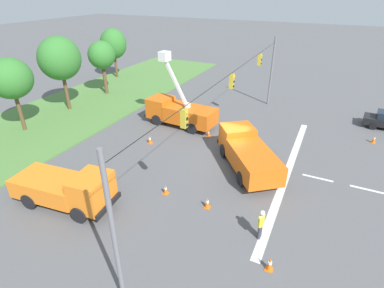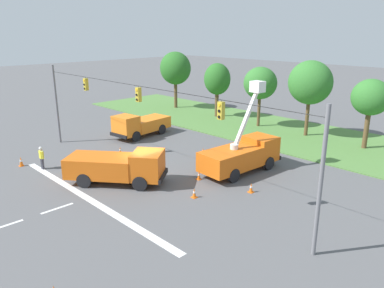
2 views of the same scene
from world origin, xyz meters
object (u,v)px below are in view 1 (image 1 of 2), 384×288
at_px(road_worker, 261,223).
at_px(traffic_cone_mid_right, 209,133).
at_px(tree_centre, 11,79).
at_px(utility_truck_bucket_lift, 179,111).
at_px(traffic_cone_mid_left, 207,203).
at_px(traffic_cone_foreground_right, 150,139).
at_px(tree_east, 60,59).
at_px(tree_far_east, 102,55).
at_px(traffic_cone_near_bucket, 216,116).
at_px(tree_east_end, 113,44).
at_px(traffic_cone_far_left, 270,264).
at_px(traffic_cone_lane_edge_a, 241,130).
at_px(traffic_cone_foreground_left, 374,139).
at_px(utility_truck_support_far, 247,152).
at_px(traffic_cone_lane_edge_b, 166,189).
at_px(utility_truck_support_near, 67,188).

height_order(road_worker, traffic_cone_mid_right, road_worker).
xyz_separation_m(tree_centre, utility_truck_bucket_lift, (7.23, -12.06, -3.37)).
distance_m(road_worker, traffic_cone_mid_left, 3.59).
relative_size(tree_centre, traffic_cone_foreground_right, 8.61).
bearing_deg(tree_east, tree_far_east, -1.20).
distance_m(traffic_cone_foreground_right, traffic_cone_near_bucket, 7.90).
distance_m(tree_east_end, traffic_cone_far_left, 36.08).
distance_m(traffic_cone_mid_right, traffic_cone_lane_edge_a, 3.04).
relative_size(traffic_cone_foreground_left, traffic_cone_mid_left, 0.98).
bearing_deg(utility_truck_support_far, traffic_cone_foreground_left, -45.64).
relative_size(tree_east, road_worker, 4.21).
relative_size(tree_east_end, traffic_cone_mid_left, 9.00).
xyz_separation_m(tree_far_east, traffic_cone_foreground_right, (-8.63, -11.74, -4.22)).
xyz_separation_m(utility_truck_bucket_lift, utility_truck_support_far, (-4.57, -7.84, -0.16)).
xyz_separation_m(traffic_cone_mid_left, traffic_cone_far_left, (-2.80, -4.31, 0.02)).
xyz_separation_m(utility_truck_support_far, traffic_cone_foreground_left, (8.33, -8.52, -0.87)).
relative_size(tree_east_end, traffic_cone_lane_edge_a, 10.39).
xyz_separation_m(tree_east, traffic_cone_near_bucket, (4.47, -14.90, -5.01)).
xyz_separation_m(tree_east_end, utility_truck_support_far, (-15.26, -23.60, -3.40)).
bearing_deg(utility_truck_bucket_lift, traffic_cone_lane_edge_b, -156.89).
height_order(utility_truck_support_near, traffic_cone_mid_right, utility_truck_support_near).
xyz_separation_m(traffic_cone_lane_edge_a, traffic_cone_lane_edge_b, (-10.63, 1.62, 0.02)).
distance_m(tree_east_end, traffic_cone_foreground_left, 33.13).
bearing_deg(tree_east, utility_truck_support_near, -134.27).
relative_size(traffic_cone_foreground_left, traffic_cone_lane_edge_b, 1.08).
distance_m(utility_truck_bucket_lift, traffic_cone_lane_edge_a, 5.96).
xyz_separation_m(utility_truck_bucket_lift, traffic_cone_lane_edge_a, (0.83, -5.80, -1.08)).
height_order(traffic_cone_mid_right, traffic_cone_lane_edge_a, traffic_cone_lane_edge_a).
height_order(tree_east, tree_far_east, tree_east).
distance_m(utility_truck_bucket_lift, traffic_cone_mid_right, 3.77).
bearing_deg(traffic_cone_lane_edge_b, traffic_cone_mid_right, 4.87).
bearing_deg(utility_truck_support_near, traffic_cone_foreground_left, -44.76).
xyz_separation_m(tree_east, utility_truck_support_near, (-11.57, -11.86, -4.15)).
bearing_deg(utility_truck_support_near, traffic_cone_lane_edge_b, -53.82).
height_order(tree_east, traffic_cone_mid_left, tree_east).
bearing_deg(tree_far_east, traffic_cone_foreground_right, -126.31).
xyz_separation_m(utility_truck_bucket_lift, utility_truck_support_near, (-13.19, 0.45, -0.21)).
xyz_separation_m(traffic_cone_foreground_left, traffic_cone_near_bucket, (-0.91, 13.77, -0.05)).
distance_m(traffic_cone_foreground_left, traffic_cone_lane_edge_a, 10.95).
xyz_separation_m(tree_far_east, traffic_cone_far_left, (-16.88, -23.58, -4.21)).
distance_m(tree_centre, traffic_cone_mid_left, 19.82).
xyz_separation_m(traffic_cone_mid_left, traffic_cone_mid_right, (8.81, 3.64, -0.07)).
relative_size(tree_centre, road_worker, 3.67).
bearing_deg(tree_centre, utility_truck_bucket_lift, -59.06).
bearing_deg(traffic_cone_lane_edge_a, tree_far_east, 79.42).
height_order(tree_centre, traffic_cone_near_bucket, tree_centre).
bearing_deg(tree_centre, traffic_cone_mid_left, -97.92).
bearing_deg(tree_east_end, traffic_cone_foreground_right, -134.67).
distance_m(utility_truck_support_near, traffic_cone_lane_edge_a, 15.37).
distance_m(utility_truck_support_near, road_worker, 11.15).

